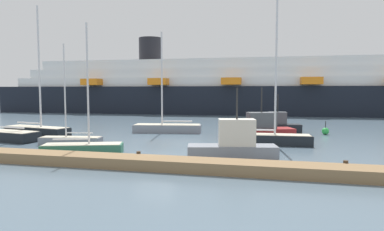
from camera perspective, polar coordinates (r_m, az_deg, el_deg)
ground_plane at (r=22.01m, az=-6.35°, el=-6.67°), size 600.00×600.00×0.00m
dock_pier at (r=18.57m, az=-10.21°, el=-7.83°), size 27.43×1.86×0.71m
sailboat_0 at (r=32.16m, az=-29.80°, el=-2.78°), size 7.10×2.95×10.03m
sailboat_1 at (r=26.37m, az=12.89°, el=-3.55°), size 6.61×1.88×12.58m
sailboat_2 at (r=23.25m, az=-18.19°, el=-5.17°), size 5.35×2.97×8.55m
sailboat_3 at (r=33.31m, az=-4.24°, el=-2.02°), size 6.90×2.92×9.92m
sailboat_4 at (r=27.25m, az=-20.05°, el=-3.90°), size 4.80×1.87×7.71m
sailboat_5 at (r=34.55m, az=-25.02°, el=-2.07°), size 7.10×2.97×11.89m
fishing_boat_0 at (r=30.32m, az=11.39°, el=-2.21°), size 6.67×3.95×4.47m
fishing_boat_1 at (r=20.76m, az=7.18°, el=-4.89°), size 5.68×2.67×4.35m
fishing_boat_2 at (r=34.31m, az=14.12°, el=-1.65°), size 5.18×2.07×3.82m
channel_buoy_0 at (r=34.08m, az=21.89°, el=-2.49°), size 0.66×0.66×1.29m
cruise_ship at (r=61.82m, az=7.14°, el=4.55°), size 89.69×15.76×14.22m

